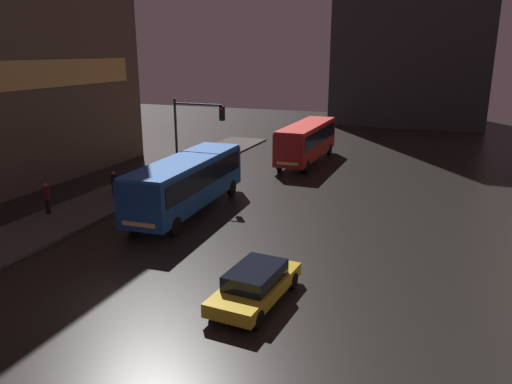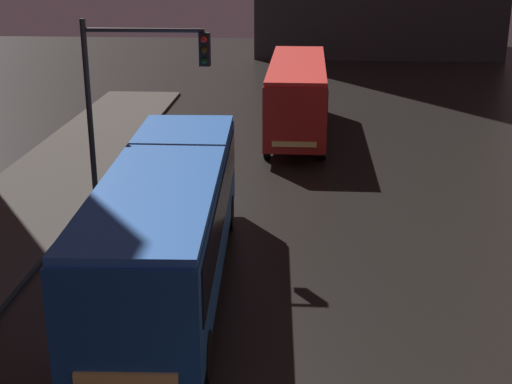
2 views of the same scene
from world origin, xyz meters
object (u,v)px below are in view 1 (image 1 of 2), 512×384
Objects in this scene: car_taxi at (256,284)px; pedestrian_mid at (46,196)px; bus_near at (187,179)px; pedestrian_far at (114,182)px; bus_far at (307,139)px; traffic_light_main at (193,129)px.

pedestrian_mid is (-14.36, 5.00, 0.48)m from car_taxi.
pedestrian_far is (-5.33, 0.37, -0.77)m from bus_near.
bus_far reaches higher than car_taxi.
traffic_light_main is (-1.65, 3.96, 2.18)m from bus_near.
bus_far is 2.14× the size of car_taxi.
bus_far reaches higher than pedestrian_far.
bus_near is 15.29m from bus_far.
pedestrian_mid is 4.32m from pedestrian_far.
bus_far is 5.76× the size of pedestrian_mid.
traffic_light_main is (-4.57, -11.05, 2.12)m from bus_far.
traffic_light_main reaches higher than pedestrian_mid.
car_taxi is at bearing -0.73° from pedestrian_mid.
traffic_light_main reaches higher than pedestrian_far.
bus_near is 7.80m from pedestrian_mid.
bus_near is at bearing -67.36° from traffic_light_main.
car_taxi is at bearing -54.06° from traffic_light_main.
bus_far is at bearing 80.89° from pedestrian_mid.
pedestrian_mid is (-6.84, -3.68, -0.72)m from bus_near.
bus_far is at bearing -103.10° from bus_near.
car_taxi is 0.79× the size of traffic_light_main.
bus_near is 6.01× the size of pedestrian_mid.
pedestrian_far is (1.51, 4.05, -0.05)m from pedestrian_mid.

